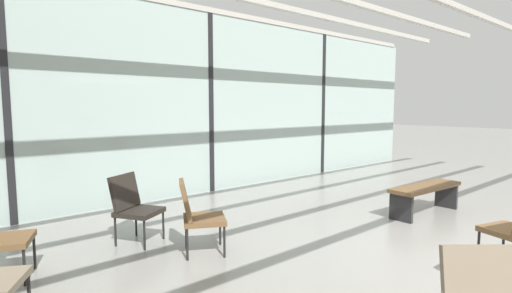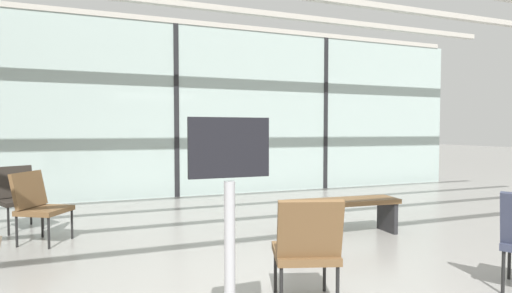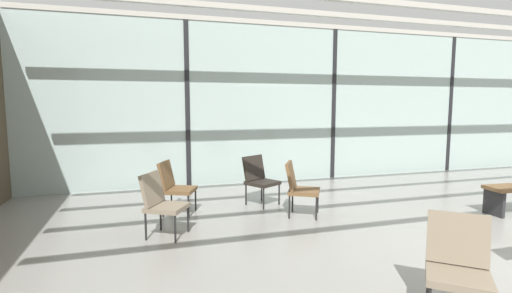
{
  "view_description": "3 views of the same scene",
  "coord_description": "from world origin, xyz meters",
  "views": [
    {
      "loc": [
        -4.45,
        -1.36,
        1.73
      ],
      "look_at": [
        -0.92,
        2.72,
        1.17
      ],
      "focal_mm": 27.3,
      "sensor_mm": 36.0,
      "label": 1
    },
    {
      "loc": [
        -1.11,
        -2.75,
        1.37
      ],
      "look_at": [
        1.8,
        5.31,
        1.02
      ],
      "focal_mm": 26.6,
      "sensor_mm": 36.0,
      "label": 2
    },
    {
      "loc": [
        -4.43,
        -2.98,
        1.79
      ],
      "look_at": [
        -1.18,
        7.75,
        0.53
      ],
      "focal_mm": 26.22,
      "sensor_mm": 36.0,
      "label": 3
    }
  ],
  "objects": [
    {
      "name": "lounge_chair_2",
      "position": [
        -2.06,
        2.47,
        0.49
      ],
      "size": [
        0.69,
        0.67,
        0.87
      ],
      "rotation": [
        0.0,
        0.0,
        1.06
      ],
      "color": "brown",
      "rests_on": "ground"
    },
    {
      "name": "lounge_chair_5",
      "position": [
        -2.46,
        3.32,
        0.49
      ],
      "size": [
        0.68,
        0.7,
        0.87
      ],
      "rotation": [
        0.0,
        0.0,
        0.53
      ],
      "color": "#28231E",
      "rests_on": "ground"
    },
    {
      "name": "info_sign",
      "position": [
        -0.56,
        -0.81,
        0.68
      ],
      "size": [
        0.44,
        0.32,
        1.44
      ],
      "color": "#333333",
      "rests_on": "ground"
    },
    {
      "name": "waiting_bench",
      "position": [
        1.64,
        1.5,
        0.36
      ],
      "size": [
        1.52,
        0.51,
        0.47
      ],
      "rotation": [
        0.0,
        0.0,
        3.07
      ],
      "color": "brown",
      "rests_on": "ground"
    },
    {
      "name": "window_mullion_2",
      "position": [
        3.5,
        5.2,
        1.78
      ],
      "size": [
        0.1,
        0.12,
        3.56
      ],
      "primitive_type": "cube",
      "color": "black",
      "rests_on": "ground"
    },
    {
      "name": "lounge_chair_6",
      "position": [
        0.23,
        -0.18,
        0.49
      ],
      "size": [
        0.61,
        0.64,
        0.87
      ],
      "rotation": [
        0.0,
        0.0,
        2.85
      ],
      "color": "brown",
      "rests_on": "ground"
    },
    {
      "name": "glass_curtain_wall",
      "position": [
        0.0,
        5.2,
        1.78
      ],
      "size": [
        14.0,
        0.08,
        3.56
      ],
      "primitive_type": "cube",
      "color": "#A3B7B2",
      "rests_on": "ground"
    },
    {
      "name": "parked_airplane",
      "position": [
        0.98,
        9.99,
        2.3
      ],
      "size": [
        14.21,
        4.59,
        4.59
      ],
      "color": "silver",
      "rests_on": "ground"
    },
    {
      "name": "window_mullion_1",
      "position": [
        0.0,
        5.2,
        1.78
      ],
      "size": [
        0.1,
        0.12,
        3.56
      ],
      "primitive_type": "cube",
      "color": "black",
      "rests_on": "ground"
    }
  ]
}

